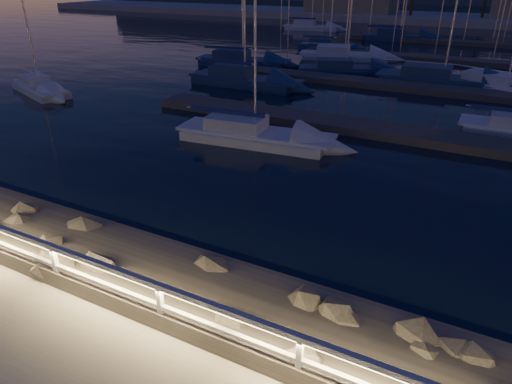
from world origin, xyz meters
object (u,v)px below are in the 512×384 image
sailboat_i (328,46)px  sailboat_m (310,26)px  guard_rail (118,280)px  sailboat_e (242,79)px  sailboat_j (344,68)px  sailboat_n (398,36)px  sailboat_a (39,87)px  sailboat_b (251,133)px  sailboat_g (440,78)px  sailboat_k (342,54)px  sailboat_l (502,86)px  sailboat_f (241,60)px

sailboat_i → sailboat_m: size_ratio=0.84×
guard_rail → sailboat_e: 24.00m
guard_rail → sailboat_i: 40.69m
sailboat_j → sailboat_n: 21.11m
guard_rail → sailboat_a: size_ratio=4.23×
sailboat_b → guard_rail: bearing=-80.3°
sailboat_n → sailboat_j: bearing=-102.6°
guard_rail → sailboat_n: sailboat_n is taller
sailboat_g → sailboat_n: size_ratio=1.07×
guard_rail → sailboat_b: sailboat_b is taller
sailboat_i → sailboat_a: bearing=-115.2°
sailboat_g → sailboat_i: (-12.06, 11.01, -0.05)m
sailboat_b → sailboat_j: size_ratio=1.02×
sailboat_k → guard_rail: bearing=-93.9°
sailboat_a → sailboat_m: (2.47, 40.92, 0.06)m
guard_rail → sailboat_a: bearing=145.0°
sailboat_l → sailboat_n: (-11.47, 21.97, 0.04)m
sailboat_j → sailboat_l: size_ratio=0.84×
guard_rail → sailboat_m: bearing=107.8°
sailboat_g → sailboat_n: 22.94m
guard_rail → sailboat_l: 28.97m
sailboat_g → sailboat_k: (-9.21, 6.79, -0.03)m
sailboat_g → sailboat_n: sailboat_g is taller
sailboat_k → sailboat_m: bearing=104.4°
sailboat_e → sailboat_i: bearing=91.3°
sailboat_a → sailboat_j: 21.62m
sailboat_j → sailboat_n: size_ratio=0.86×
sailboat_f → sailboat_j: sailboat_f is taller
guard_rail → sailboat_f: 31.51m
sailboat_l → guard_rail: bearing=-81.3°
sailboat_f → sailboat_l: size_ratio=0.92×
sailboat_f → sailboat_n: sailboat_n is taller
sailboat_f → sailboat_n: size_ratio=0.93×
sailboat_b → sailboat_n: size_ratio=0.87×
sailboat_b → sailboat_e: 11.53m
sailboat_n → guard_rail: bearing=-98.2°
sailboat_b → sailboat_n: 38.04m
sailboat_l → sailboat_g: bearing=-162.8°
sailboat_e → sailboat_k: 13.57m
sailboat_i → sailboat_k: sailboat_k is taller
sailboat_i → sailboat_m: (-8.06, 15.43, 0.05)m
sailboat_f → sailboat_g: bearing=-9.6°
sailboat_i → sailboat_j: (5.01, -10.45, 0.01)m
sailboat_g → sailboat_i: size_ratio=1.39×
sailboat_e → sailboat_m: bearing=104.9°
sailboat_a → sailboat_m: bearing=106.6°
sailboat_b → sailboat_i: 28.02m
sailboat_j → sailboat_m: sailboat_m is taller
sailboat_b → sailboat_l: bearing=52.2°
sailboat_l → sailboat_m: bearing=153.5°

